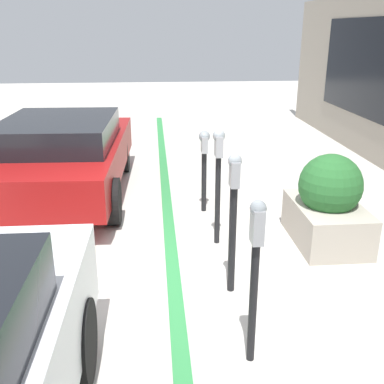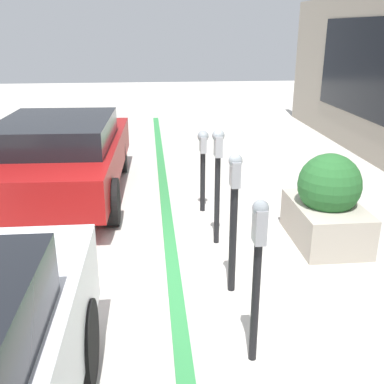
# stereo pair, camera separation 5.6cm
# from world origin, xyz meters

# --- Properties ---
(ground_plane) EXTENTS (40.00, 40.00, 0.00)m
(ground_plane) POSITION_xyz_m (0.00, 0.00, 0.00)
(ground_plane) COLOR beige
(curb_strip) EXTENTS (19.00, 0.16, 0.04)m
(curb_strip) POSITION_xyz_m (0.00, 0.08, 0.02)
(curb_strip) COLOR #338C47
(curb_strip) RESTS_ON ground_plane
(parking_meter_nearest) EXTENTS (0.16, 0.13, 1.49)m
(parking_meter_nearest) POSITION_xyz_m (-1.73, -0.53, 0.98)
(parking_meter_nearest) COLOR black
(parking_meter_nearest) RESTS_ON ground_plane
(parking_meter_second) EXTENTS (0.17, 0.14, 1.56)m
(parking_meter_second) POSITION_xyz_m (-0.62, -0.54, 0.98)
(parking_meter_second) COLOR black
(parking_meter_second) RESTS_ON ground_plane
(parking_meter_middle) EXTENTS (0.18, 0.16, 1.55)m
(parking_meter_middle) POSITION_xyz_m (0.56, -0.55, 1.06)
(parking_meter_middle) COLOR black
(parking_meter_middle) RESTS_ON ground_plane
(parking_meter_fourth) EXTENTS (0.20, 0.17, 1.29)m
(parking_meter_fourth) POSITION_xyz_m (1.70, -0.50, 0.89)
(parking_meter_fourth) COLOR black
(parking_meter_fourth) RESTS_ON ground_plane
(planter_box) EXTENTS (1.29, 0.85, 1.22)m
(planter_box) POSITION_xyz_m (0.47, -2.01, 0.53)
(planter_box) COLOR #B2A899
(planter_box) RESTS_ON ground_plane
(parked_car_middle) EXTENTS (4.30, 2.11, 1.36)m
(parked_car_middle) POSITION_xyz_m (2.59, 1.80, 0.74)
(parked_car_middle) COLOR maroon
(parked_car_middle) RESTS_ON ground_plane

